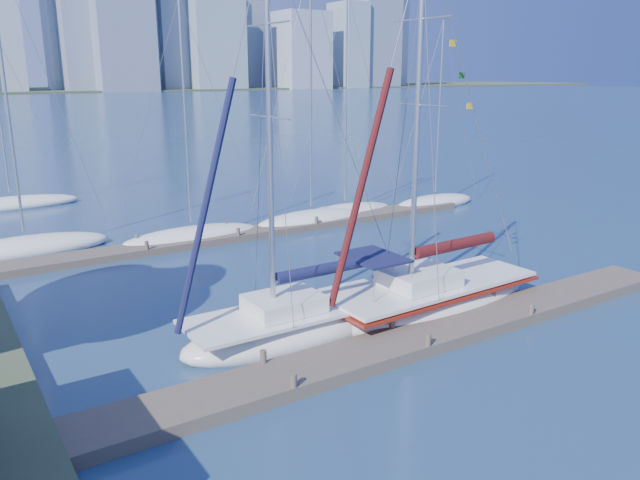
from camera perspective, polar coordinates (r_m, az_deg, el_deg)
ground at (r=21.36m, az=8.13°, el=-9.67°), size 700.00×700.00×0.00m
near_dock at (r=21.28m, az=8.15°, el=-9.18°), size 26.00×2.00×0.40m
far_dock at (r=35.06m, az=-6.56°, el=0.63°), size 30.00×1.80×0.36m
sailboat_navy at (r=21.63m, az=-1.89°, el=-6.25°), size 8.79×2.90×13.51m
sailboat_maroon at (r=24.24m, az=10.16°, el=-4.13°), size 9.58×3.40×13.95m
bg_boat_0 at (r=34.92m, az=-25.31°, el=-0.60°), size 8.43×3.40×15.61m
bg_boat_1 at (r=34.53m, az=-11.63°, el=0.34°), size 8.07×5.16×12.82m
bg_boat_3 at (r=37.61m, az=-0.80°, el=1.93°), size 7.73×4.18×15.11m
bg_boat_4 at (r=39.95m, az=2.29°, el=2.65°), size 7.43×4.25×14.06m
bg_boat_5 at (r=43.59m, az=10.46°, el=3.45°), size 6.87×3.32×12.44m
bg_boat_6 at (r=47.02m, az=-26.40°, el=2.95°), size 9.01×4.48×12.46m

